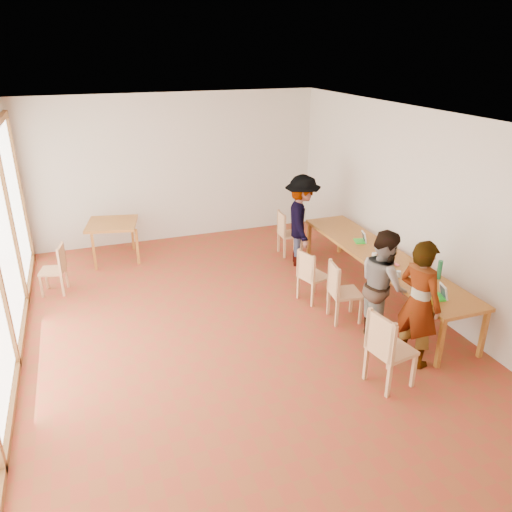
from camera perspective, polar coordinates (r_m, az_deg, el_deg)
The scene contains 24 objects.
ground at distance 7.44m, azimuth -2.42°, elevation -8.11°, with size 8.00×8.00×0.00m, color brown.
wall_back at distance 10.53m, azimuth -9.20°, elevation 9.86°, with size 6.00×0.10×3.00m, color beige.
wall_front at distance 3.65m, azimuth 17.41°, elevation -18.22°, with size 6.00×0.10×3.00m, color beige.
wall_right at distance 8.14m, azimuth 18.07°, elevation 5.12°, with size 0.10×8.00×3.00m, color beige.
ceiling at distance 6.42m, azimuth -2.88°, elevation 15.63°, with size 6.00×8.00×0.04m, color white.
communal_table at distance 8.21m, azimuth 14.13°, elevation -0.21°, with size 0.80×4.00×0.75m.
side_table at distance 9.83m, azimuth -16.12°, elevation 3.25°, with size 0.90×0.90×0.75m.
chair_near at distance 6.15m, azimuth 14.64°, elevation -9.55°, with size 0.54×0.54×0.53m.
chair_mid at distance 7.45m, azimuth 9.52°, elevation -3.41°, with size 0.49×0.49×0.49m.
chair_far at distance 7.95m, azimuth 6.19°, elevation -1.73°, with size 0.50×0.50×0.46m.
chair_empty at distance 9.74m, azimuth 3.41°, elevation 3.11°, with size 0.42×0.42×0.46m.
chair_spare at distance 8.84m, azimuth -21.78°, elevation -0.88°, with size 0.46×0.46×0.44m.
person_near at distance 6.61m, azimuth 18.13°, elevation -5.18°, with size 0.62×0.41×1.70m, color gray.
person_mid at distance 7.08m, azimuth 14.31°, elevation -3.23°, with size 0.77×0.60×1.59m, color gray.
person_far at distance 9.22m, azimuth 5.24°, elevation 4.01°, with size 1.11×0.64×1.71m, color gray.
laptop_near at distance 7.04m, azimuth 20.30°, elevation -4.11°, with size 0.25×0.26×0.19m.
laptop_mid at distance 7.94m, azimuth 14.68°, elevation -0.26°, with size 0.22×0.25×0.20m.
laptop_far at distance 8.66m, azimuth 11.98°, elevation 1.91°, with size 0.24×0.25×0.18m.
yellow_mug at distance 6.84m, azimuth 19.62°, elevation -4.82°, with size 0.13×0.13×0.11m, color yellow.
green_bottle at distance 7.56m, azimuth 20.24°, elevation -1.49°, with size 0.07×0.07×0.28m, color #1F713F.
clear_glass at distance 7.48m, azimuth 15.96°, elevation -1.98°, with size 0.07×0.07×0.09m, color silver.
condiment_cup at distance 8.11m, azimuth 13.37°, elevation 0.15°, with size 0.08×0.08×0.06m, color white.
pink_phone at distance 7.88m, azimuth 15.75°, elevation -0.94°, with size 0.05×0.10×0.01m, color #F1566C.
black_pouch at distance 7.71m, azimuth 14.33°, elevation -1.04°, with size 0.16×0.26×0.09m, color black.
Camera 1 is at (-1.85, -6.10, 3.84)m, focal length 35.00 mm.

